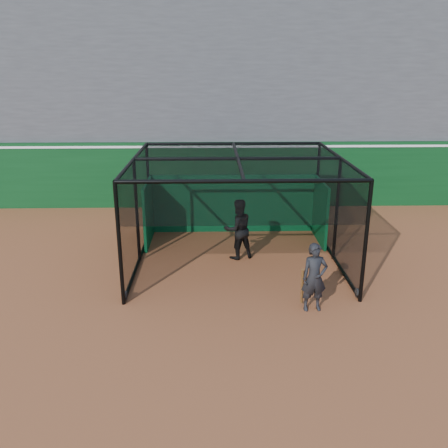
{
  "coord_description": "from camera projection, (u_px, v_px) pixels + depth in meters",
  "views": [
    {
      "loc": [
        0.16,
        -9.39,
        5.21
      ],
      "look_at": [
        0.44,
        2.0,
        1.4
      ],
      "focal_mm": 38.0,
      "sensor_mm": 36.0,
      "label": 1
    }
  ],
  "objects": [
    {
      "name": "batter",
      "position": [
        238.0,
        229.0,
        13.28
      ],
      "size": [
        1.02,
        0.91,
        1.73
      ],
      "primitive_type": "imported",
      "rotation": [
        0.0,
        0.0,
        3.5
      ],
      "color": "black",
      "rests_on": "ground"
    },
    {
      "name": "batting_cage",
      "position": [
        237.0,
        211.0,
        12.97
      ],
      "size": [
        5.57,
        5.22,
        2.88
      ],
      "color": "black",
      "rests_on": "ground"
    },
    {
      "name": "ground",
      "position": [
        206.0,
        312.0,
        10.55
      ],
      "size": [
        120.0,
        120.0,
        0.0
      ],
      "primitive_type": "plane",
      "color": "brown",
      "rests_on": "ground"
    },
    {
      "name": "outfield_wall",
      "position": [
        208.0,
        173.0,
        18.2
      ],
      "size": [
        50.0,
        0.5,
        2.5
      ],
      "color": "#0B3C17",
      "rests_on": "ground"
    },
    {
      "name": "grandstand",
      "position": [
        208.0,
        83.0,
        20.77
      ],
      "size": [
        50.0,
        7.85,
        8.95
      ],
      "color": "#4C4C4F",
      "rests_on": "ground"
    },
    {
      "name": "on_deck_player",
      "position": [
        314.0,
        278.0,
        10.42
      ],
      "size": [
        0.63,
        0.45,
        1.57
      ],
      "color": "black",
      "rests_on": "ground"
    }
  ]
}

